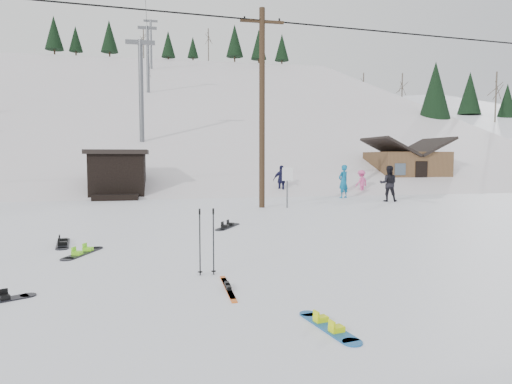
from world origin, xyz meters
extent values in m
plane|color=white|center=(0.00, 0.00, 0.00)|extent=(200.00, 200.00, 0.00)
cube|color=silver|center=(0.00, 55.00, -12.00)|extent=(60.00, 85.24, 65.97)
cube|color=white|center=(38.00, 50.00, -11.00)|extent=(45.66, 93.98, 54.59)
cylinder|color=#3A2819|center=(2.00, 14.00, 4.50)|extent=(0.26, 0.26, 9.00)
cube|color=#3A2819|center=(2.00, 14.00, 8.40)|extent=(2.00, 0.12, 0.12)
cylinder|color=black|center=(2.00, 14.00, 8.52)|extent=(0.08, 0.08, 0.12)
cylinder|color=#595B60|center=(3.10, 13.60, 0.90)|extent=(0.07, 0.07, 1.80)
cube|color=white|center=(3.10, 13.56, 1.55)|extent=(0.50, 0.04, 0.60)
cube|color=black|center=(-5.00, 21.00, 1.25)|extent=(3.00, 3.00, 2.50)
cube|color=black|center=(-5.00, 21.00, 2.62)|extent=(3.40, 3.40, 0.25)
cube|color=black|center=(-5.00, 19.20, 0.15)|extent=(2.40, 1.20, 0.30)
cylinder|color=#595B60|center=(-4.00, 30.00, 7.25)|extent=(0.36, 0.36, 8.00)
cube|color=#595B60|center=(-4.00, 30.00, 11.05)|extent=(2.20, 0.30, 0.30)
cylinder|color=#595B60|center=(-4.00, 50.00, 13.75)|extent=(0.36, 0.36, 8.00)
cube|color=#595B60|center=(-4.00, 50.00, 17.55)|extent=(2.20, 0.30, 0.30)
cylinder|color=#595B60|center=(-4.00, 70.00, 20.25)|extent=(0.36, 0.36, 8.00)
cube|color=#595B60|center=(-4.00, 70.00, 24.05)|extent=(2.20, 0.30, 0.30)
cube|color=brown|center=(15.00, 24.00, 1.35)|extent=(5.00, 4.00, 2.70)
cube|color=black|center=(13.65, 24.00, 3.05)|extent=(2.69, 4.40, 1.43)
cube|color=black|center=(16.35, 24.00, 3.05)|extent=(2.69, 4.40, 1.43)
cube|color=black|center=(15.00, 21.98, 1.10)|extent=(0.90, 0.06, 1.90)
cube|color=#195EA5|center=(-0.31, -0.79, 0.01)|extent=(0.47, 1.15, 0.02)
cylinder|color=#195EA5|center=(-0.41, -0.24, 0.01)|extent=(0.26, 0.26, 0.02)
cylinder|color=#195EA5|center=(-0.20, -1.34, 0.01)|extent=(0.26, 0.26, 0.02)
cube|color=#DCEF0C|center=(-0.34, -0.59, 0.06)|extent=(0.21, 0.17, 0.07)
cube|color=#DCEF0C|center=(-0.27, -0.98, 0.06)|extent=(0.21, 0.17, 0.07)
cube|color=#CA5214|center=(-1.39, 1.24, 0.01)|extent=(0.11, 1.48, 0.02)
cube|color=black|center=(-1.39, 1.24, 0.05)|extent=(0.08, 0.27, 0.07)
cube|color=#CA5214|center=(-1.39, 1.40, 0.01)|extent=(0.11, 1.48, 0.02)
cube|color=black|center=(-1.39, 1.40, 0.05)|extent=(0.08, 0.27, 0.07)
cylinder|color=black|center=(-1.79, 2.36, 0.64)|extent=(0.03, 0.03, 1.28)
cylinder|color=black|center=(-1.79, 2.36, 0.06)|extent=(0.10, 0.10, 0.01)
cylinder|color=black|center=(-1.79, 2.36, 1.26)|extent=(0.04, 0.04, 0.12)
cylinder|color=black|center=(-1.52, 2.36, 0.64)|extent=(0.03, 0.03, 1.28)
cylinder|color=black|center=(-1.52, 2.36, 0.06)|extent=(0.10, 0.10, 0.01)
cylinder|color=black|center=(-1.52, 2.36, 1.26)|extent=(0.04, 0.04, 0.12)
cylinder|color=black|center=(-4.72, 1.57, 0.01)|extent=(0.25, 0.25, 0.02)
cube|color=black|center=(-5.02, 1.40, 0.06)|extent=(0.21, 0.22, 0.07)
cube|color=black|center=(-5.11, 6.27, 0.01)|extent=(0.54, 1.41, 0.03)
cylinder|color=black|center=(-5.23, 6.95, 0.01)|extent=(0.32, 0.32, 0.03)
cylinder|color=black|center=(-5.00, 5.59, 0.01)|extent=(0.32, 0.32, 0.03)
cube|color=black|center=(-5.15, 6.52, 0.07)|extent=(0.25, 0.20, 0.09)
cube|color=black|center=(-5.07, 6.03, 0.07)|extent=(0.25, 0.20, 0.09)
cube|color=black|center=(-4.39, 4.92, 0.01)|extent=(0.77, 1.33, 0.03)
cylinder|color=black|center=(-4.15, 5.53, 0.01)|extent=(0.30, 0.30, 0.03)
cylinder|color=black|center=(-4.64, 4.31, 0.01)|extent=(0.30, 0.30, 0.03)
cube|color=#7DF11C|center=(-4.31, 5.14, 0.07)|extent=(0.26, 0.23, 0.09)
cube|color=#7DF11C|center=(-4.48, 4.70, 0.07)|extent=(0.26, 0.23, 0.09)
cube|color=black|center=(-0.40, 8.35, 0.01)|extent=(0.95, 1.34, 0.03)
cylinder|color=black|center=(-0.06, 8.94, 0.01)|extent=(0.31, 0.31, 0.03)
cylinder|color=black|center=(-0.73, 7.76, 0.01)|extent=(0.31, 0.31, 0.03)
cube|color=black|center=(-0.27, 8.56, 0.07)|extent=(0.28, 0.26, 0.09)
cube|color=black|center=(-0.52, 8.13, 0.07)|extent=(0.28, 0.26, 0.09)
imported|color=#0E6492|center=(7.61, 17.91, 0.94)|extent=(0.82, 0.71, 1.89)
imported|color=black|center=(9.10, 15.43, 0.94)|extent=(1.13, 1.03, 1.88)
imported|color=#E45095|center=(9.68, 20.01, 0.76)|extent=(1.13, 0.94, 1.52)
imported|color=#151536|center=(4.63, 20.37, 0.91)|extent=(1.16, 0.88, 1.83)
camera|label=1|loc=(-2.48, -6.50, 2.31)|focal=32.00mm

